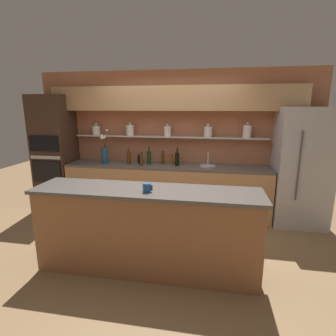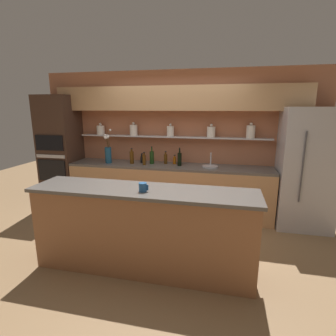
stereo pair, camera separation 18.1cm
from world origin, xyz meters
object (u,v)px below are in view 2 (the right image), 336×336
at_px(bottle_wine_2, 152,157).
at_px(bottle_sauce_0, 142,158).
at_px(refrigerator, 306,169).
at_px(bottle_sauce_5, 175,160).
at_px(oven_tower, 61,152).
at_px(coffee_mug, 143,187).
at_px(bottle_spirit_8, 180,159).
at_px(bottle_spirit_7, 144,160).
at_px(bottle_spirit_1, 132,157).
at_px(bottle_sauce_4, 142,159).
at_px(flower_vase, 108,152).
at_px(bottle_spirit_3, 166,159).
at_px(sink_fixture, 210,165).
at_px(bottle_wine_6, 180,159).

bearing_deg(bottle_wine_2, bottle_sauce_0, 148.86).
height_order(refrigerator, bottle_sauce_5, refrigerator).
xyz_separation_m(oven_tower, coffee_mug, (2.30, -1.85, -0.01)).
bearing_deg(coffee_mug, bottle_wine_2, 103.23).
bearing_deg(bottle_sauce_5, oven_tower, -176.86).
bearing_deg(bottle_spirit_8, bottle_spirit_7, -160.23).
bearing_deg(coffee_mug, bottle_spirit_1, 113.92).
xyz_separation_m(oven_tower, bottle_sauce_5, (2.27, 0.12, -0.09)).
bearing_deg(coffee_mug, bottle_sauce_4, 108.68).
relative_size(bottle_wine_2, coffee_mug, 2.96).
distance_m(bottle_spirit_1, bottle_sauce_4, 0.19).
bearing_deg(coffee_mug, flower_vase, 125.24).
bearing_deg(bottle_spirit_1, oven_tower, 179.23).
distance_m(oven_tower, bottle_sauce_4, 1.65).
relative_size(flower_vase, bottle_sauce_4, 3.70).
relative_size(bottle_wine_2, bottle_spirit_3, 1.40).
xyz_separation_m(bottle_sauce_0, coffee_mug, (0.68, -2.04, 0.08)).
distance_m(oven_tower, bottle_spirit_1, 1.49).
relative_size(bottle_sauce_0, bottle_spirit_3, 0.70).
relative_size(bottle_sauce_5, bottle_spirit_8, 0.69).
height_order(flower_vase, coffee_mug, flower_vase).
distance_m(bottle_spirit_1, bottle_spirit_7, 0.27).
relative_size(bottle_sauce_4, bottle_spirit_8, 0.70).
distance_m(bottle_spirit_7, coffee_mug, 1.85).
relative_size(bottle_wine_2, bottle_spirit_8, 1.33).
xyz_separation_m(sink_fixture, bottle_sauce_5, (-0.66, 0.11, 0.04)).
bearing_deg(bottle_spirit_1, flower_vase, -173.90).
distance_m(bottle_wine_2, bottle_sauce_5, 0.42).
bearing_deg(bottle_spirit_1, bottle_wine_6, 1.07).
height_order(flower_vase, bottle_spirit_3, flower_vase).
height_order(bottle_spirit_3, bottle_sauce_5, bottle_spirit_3).
relative_size(bottle_sauce_4, bottle_sauce_5, 1.02).
bearing_deg(sink_fixture, bottle_sauce_4, 176.95).
distance_m(oven_tower, bottle_spirit_7, 1.75).
bearing_deg(bottle_sauce_5, bottle_spirit_8, 7.94).
distance_m(bottle_sauce_4, bottle_spirit_8, 0.71).
bearing_deg(bottle_spirit_8, bottle_spirit_1, -169.80).
bearing_deg(bottle_spirit_7, bottle_wine_6, 7.16).
bearing_deg(bottle_sauce_5, bottle_sauce_4, -175.97).
bearing_deg(bottle_spirit_1, bottle_sauce_0, 57.63).
distance_m(sink_fixture, bottle_spirit_3, 0.83).
relative_size(refrigerator, sink_fixture, 7.05).
bearing_deg(flower_vase, bottle_sauce_0, 23.69).
bearing_deg(oven_tower, bottle_wine_2, 1.33).
height_order(bottle_spirit_1, bottle_spirit_7, bottle_spirit_1).
xyz_separation_m(flower_vase, bottle_wine_2, (0.81, 0.11, -0.09)).
xyz_separation_m(bottle_wine_2, bottle_sauce_4, (-0.21, 0.04, -0.05)).
distance_m(bottle_spirit_3, bottle_spirit_8, 0.26).
height_order(sink_fixture, bottle_spirit_7, sink_fixture).
distance_m(bottle_wine_2, bottle_sauce_4, 0.22).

